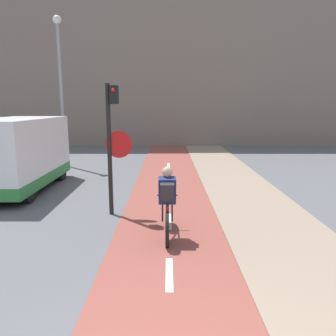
{
  "coord_description": "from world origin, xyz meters",
  "views": [
    {
      "loc": [
        -0.02,
        -1.97,
        2.75
      ],
      "look_at": [
        0.0,
        6.14,
        1.2
      ],
      "focal_mm": 35.0,
      "sensor_mm": 36.0,
      "label": 1
    }
  ],
  "objects": [
    {
      "name": "cyclist_near",
      "position": [
        -0.04,
        4.59,
        0.72
      ],
      "size": [
        0.46,
        1.69,
        1.52
      ],
      "color": "black",
      "rests_on": "ground_plane"
    },
    {
      "name": "street_lamp_far",
      "position": [
        -4.76,
        12.93,
        4.02
      ],
      "size": [
        0.36,
        0.36,
        6.54
      ],
      "color": "gray",
      "rests_on": "ground_plane"
    },
    {
      "name": "van",
      "position": [
        -4.92,
        8.57,
        1.16
      ],
      "size": [
        2.01,
        4.5,
        2.35
      ],
      "color": "white",
      "rests_on": "ground_plane"
    },
    {
      "name": "building_row_background",
      "position": [
        0.0,
        22.91,
        5.29
      ],
      "size": [
        60.0,
        5.2,
        10.55
      ],
      "color": "slate",
      "rests_on": "ground_plane"
    },
    {
      "name": "traffic_light_pole",
      "position": [
        -1.4,
        6.1,
        2.02
      ],
      "size": [
        0.67,
        0.25,
        3.28
      ],
      "color": "black",
      "rests_on": "ground_plane"
    }
  ]
}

